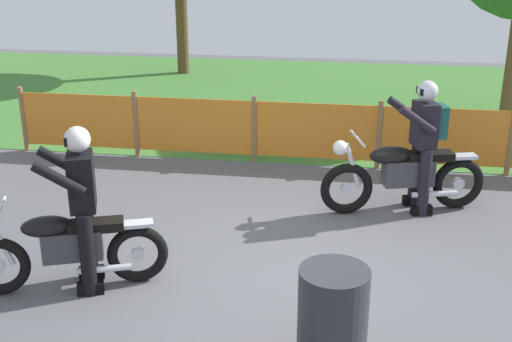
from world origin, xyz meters
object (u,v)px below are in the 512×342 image
Objects in this scene: rider_lead at (424,139)px; spare_drum at (333,318)px; motorcycle_trailing at (67,248)px; rider_trailing at (82,203)px; motorcycle_lead at (403,175)px.

spare_drum is at bearing 58.50° from rider_lead.
rider_trailing is (0.18, 0.07, 0.47)m from motorcycle_trailing.
motorcycle_trailing is at bearing 162.58° from spare_drum.
rider_lead is at bearing -164.86° from motorcycle_trailing.
motorcycle_lead is at bearing -163.83° from motorcycle_trailing.
rider_lead is at bearing -164.21° from rider_trailing.
rider_trailing is at bearing 160.06° from spare_drum.
rider_trailing reaches higher than motorcycle_lead.
motorcycle_trailing is 1.12× the size of rider_trailing.
spare_drum is (-0.74, -3.30, -0.05)m from motorcycle_lead.
spare_drum is (2.48, -0.90, -0.48)m from rider_trailing.
spare_drum is at bearing 142.87° from motorcycle_trailing.
motorcycle_trailing is at bearing 0.57° from rider_trailing.
motorcycle_trailing is 2.79m from spare_drum.
motorcycle_trailing is at bearing 19.32° from rider_lead.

